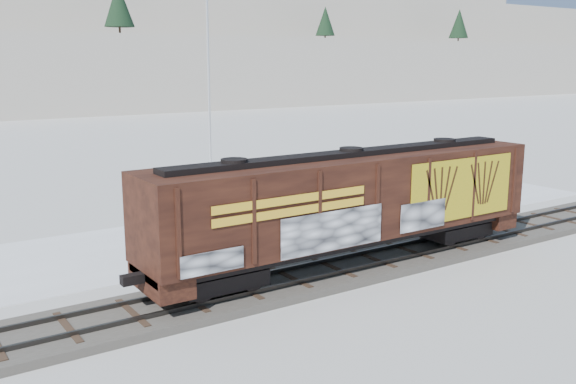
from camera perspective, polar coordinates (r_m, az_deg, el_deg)
ground at (r=26.04m, az=7.57°, el=-6.51°), size 500.00×500.00×0.00m
rail_track at (r=25.99m, az=7.58°, el=-6.20°), size 50.00×3.40×0.43m
parking_strip at (r=31.80m, az=-1.39°, el=-3.03°), size 40.00×8.00×0.03m
hopper_railcar at (r=24.51m, az=5.58°, el=-0.74°), size 16.71×3.06×4.31m
flagpole at (r=38.11m, az=-6.84°, el=6.67°), size 2.30×0.90×12.80m
car_silver at (r=28.65m, az=-7.48°, el=-3.24°), size 4.54×2.58×1.46m
car_white at (r=30.01m, az=-2.24°, el=-2.45°), size 4.70×3.25×1.47m
car_dark at (r=32.68m, az=3.97°, el=-1.53°), size 4.52×3.13×1.21m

